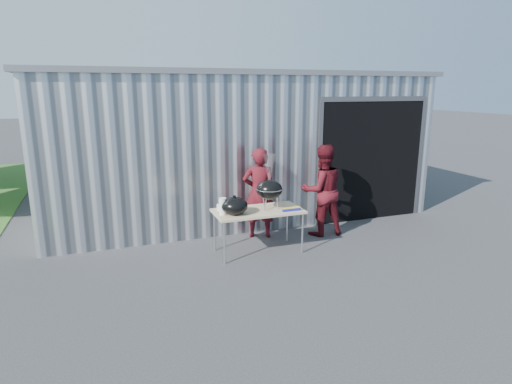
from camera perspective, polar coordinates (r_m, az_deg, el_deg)
name	(u,v)px	position (r m, az deg, el deg)	size (l,w,h in m)	color
ground	(251,270)	(6.77, -0.63, -10.40)	(80.00, 80.00, 0.00)	#2F2F32
building	(224,138)	(10.90, -4.24, 7.20)	(8.20, 6.20, 3.10)	silver
folding_table	(258,212)	(7.26, 0.28, -2.72)	(1.50, 0.75, 0.75)	tan
kettle_grill	(269,185)	(7.23, 1.79, 0.93)	(0.45, 0.45, 0.94)	black
grill_lid	(234,206)	(6.98, -2.89, -1.85)	(0.44, 0.44, 0.32)	black
paper_towels	(223,206)	(6.98, -4.46, -1.91)	(0.12, 0.12, 0.28)	white
white_tub	(224,207)	(7.25, -4.34, -2.04)	(0.20, 0.15, 0.10)	white
foil_box	(291,209)	(7.21, 4.75, -2.30)	(0.32, 0.06, 0.06)	#171B9B
person_cook	(259,193)	(7.99, 0.44, -0.15)	(0.62, 0.41, 1.70)	#490D15
person_bystander	(322,190)	(8.21, 8.78, 0.23)	(0.85, 0.66, 1.75)	#490D15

